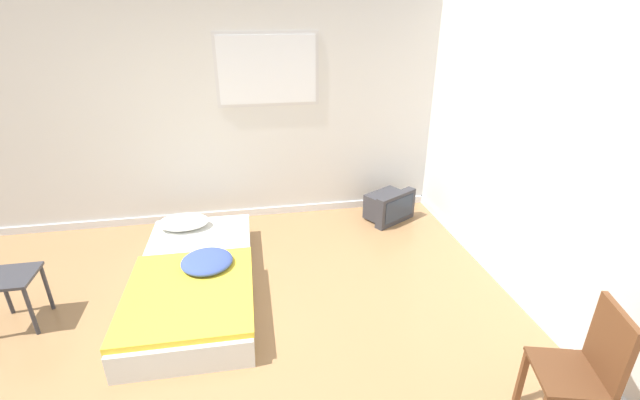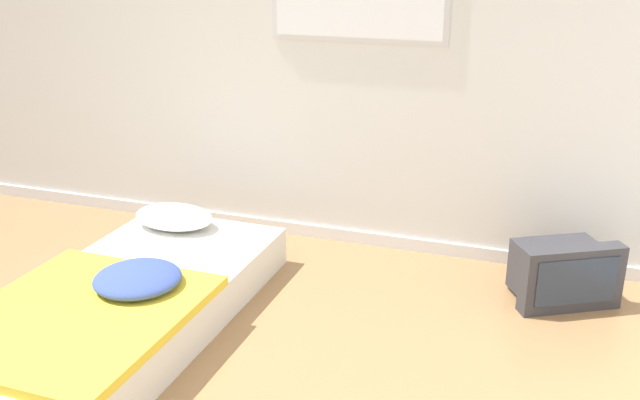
% 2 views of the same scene
% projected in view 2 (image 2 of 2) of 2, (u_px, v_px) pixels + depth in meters
% --- Properties ---
extents(wall_back, '(7.59, 0.08, 2.60)m').
position_uv_depth(wall_back, '(268.00, 47.00, 4.67)').
color(wall_back, silver).
rests_on(wall_back, ground_plane).
extents(mattress_bed, '(1.04, 2.07, 0.38)m').
position_uv_depth(mattress_bed, '(125.00, 301.00, 3.80)').
color(mattress_bed, silver).
rests_on(mattress_bed, ground_plane).
extents(crt_tv, '(0.64, 0.58, 0.38)m').
position_uv_depth(crt_tv, '(562.00, 272.00, 4.06)').
color(crt_tv, '#333338').
rests_on(crt_tv, ground_plane).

